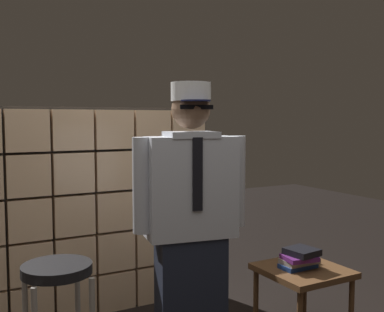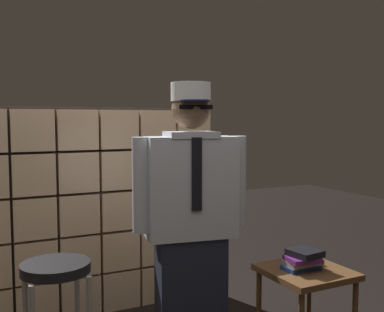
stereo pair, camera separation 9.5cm
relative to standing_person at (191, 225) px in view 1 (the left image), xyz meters
The scene contains 5 objects.
glass_block_wall 1.11m from the standing_person, 102.18° to the left, with size 1.90×0.10×1.58m.
standing_person is the anchor object (origin of this frame).
bar_stool 0.82m from the standing_person, behind, with size 0.34×0.34×0.77m.
side_table 0.96m from the standing_person, ahead, with size 0.52×0.52×0.49m.
book_stack 0.88m from the standing_person, ahead, with size 0.26×0.21×0.14m.
Camera 1 is at (-1.01, -1.95, 1.48)m, focal length 43.31 mm.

